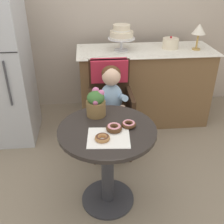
{
  "coord_description": "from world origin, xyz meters",
  "views": [
    {
      "loc": [
        -0.12,
        -1.61,
        1.78
      ],
      "look_at": [
        0.05,
        0.15,
        0.77
      ],
      "focal_mm": 42.9,
      "sensor_mm": 36.0,
      "label": 1
    }
  ],
  "objects": [
    {
      "name": "tiered_cake_stand",
      "position": [
        0.27,
        1.3,
        1.08
      ],
      "size": [
        0.3,
        0.3,
        0.28
      ],
      "color": "silver",
      "rests_on": "display_counter"
    },
    {
      "name": "back_wall",
      "position": [
        0.0,
        1.85,
        1.35
      ],
      "size": [
        4.8,
        0.1,
        2.7
      ],
      "primitive_type": "cube",
      "color": "#B2A393",
      "rests_on": "ground"
    },
    {
      "name": "flower_vase",
      "position": [
        -0.07,
        0.21,
        0.82
      ],
      "size": [
        0.15,
        0.16,
        0.21
      ],
      "color": "brown",
      "rests_on": "cafe_table"
    },
    {
      "name": "round_layer_cake",
      "position": [
        0.84,
        1.33,
        0.96
      ],
      "size": [
        0.18,
        0.18,
        0.14
      ],
      "color": "beige",
      "rests_on": "display_counter"
    },
    {
      "name": "donut_front",
      "position": [
        0.16,
        0.01,
        0.74
      ],
      "size": [
        0.11,
        0.11,
        0.04
      ],
      "color": "#4C2D19",
      "rests_on": "cafe_table"
    },
    {
      "name": "donut_side",
      "position": [
        0.05,
        -0.03,
        0.74
      ],
      "size": [
        0.12,
        0.12,
        0.04
      ],
      "color": "#4C2D19",
      "rests_on": "cafe_table"
    },
    {
      "name": "table_lamp",
      "position": [
        1.11,
        1.25,
        1.12
      ],
      "size": [
        0.15,
        0.15,
        0.28
      ],
      "color": "#B28C47",
      "rests_on": "display_counter"
    },
    {
      "name": "seated_child",
      "position": [
        0.09,
        0.59,
        0.68
      ],
      "size": [
        0.27,
        0.32,
        0.73
      ],
      "color": "#8CADCC",
      "rests_on": "ground"
    },
    {
      "name": "cafe_table",
      "position": [
        0.0,
        0.0,
        0.51
      ],
      "size": [
        0.72,
        0.72,
        0.72
      ],
      "color": "#282321",
      "rests_on": "ground"
    },
    {
      "name": "display_counter",
      "position": [
        0.55,
        1.3,
        0.45
      ],
      "size": [
        1.56,
        0.62,
        0.9
      ],
      "color": "brown",
      "rests_on": "ground"
    },
    {
      "name": "ground_plane",
      "position": [
        0.0,
        0.0,
        0.0
      ],
      "size": [
        8.0,
        8.0,
        0.0
      ],
      "primitive_type": "plane",
      "color": "gray"
    },
    {
      "name": "donut_mid",
      "position": [
        -0.04,
        -0.14,
        0.74
      ],
      "size": [
        0.1,
        0.1,
        0.03
      ],
      "color": "#AD7542",
      "rests_on": "cafe_table"
    },
    {
      "name": "wicker_chair",
      "position": [
        0.09,
        0.75,
        0.64
      ],
      "size": [
        0.42,
        0.45,
        0.95
      ],
      "rotation": [
        0.0,
        0.0,
        0.01
      ],
      "color": "#332114",
      "rests_on": "ground"
    },
    {
      "name": "paper_napkin",
      "position": [
        0.0,
        -0.12,
        0.72
      ],
      "size": [
        0.31,
        0.27,
        0.0
      ],
      "primitive_type": "cube",
      "rotation": [
        0.0,
        0.0,
        -0.09
      ],
      "color": "white",
      "rests_on": "cafe_table"
    }
  ]
}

